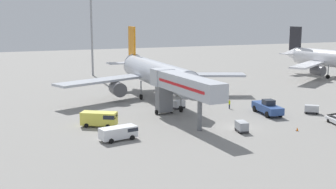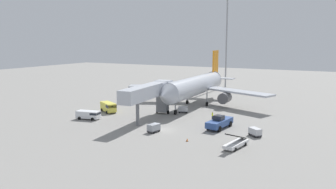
{
  "view_description": "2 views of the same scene",
  "coord_description": "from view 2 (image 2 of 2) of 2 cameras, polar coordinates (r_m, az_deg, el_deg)",
  "views": [
    {
      "loc": [
        -33.97,
        -57.4,
        17.32
      ],
      "look_at": [
        -5.41,
        16.16,
        2.72
      ],
      "focal_mm": 48.01,
      "sensor_mm": 36.0,
      "label": 1
    },
    {
      "loc": [
        29.94,
        -55.16,
        16.92
      ],
      "look_at": [
        -6.86,
        14.91,
        4.28
      ],
      "focal_mm": 36.25,
      "sensor_mm": 36.0,
      "label": 2
    }
  ],
  "objects": [
    {
      "name": "jet_bridge",
      "position": [
        72.73,
        -3.02,
        0.33
      ],
      "size": [
        4.76,
        19.79,
        7.75
      ],
      "color": "#B2B7C1",
      "rests_on": "ground"
    },
    {
      "name": "baggage_cart_outer_left",
      "position": [
        80.26,
        2.54,
        -2.51
      ],
      "size": [
        2.61,
        2.18,
        1.48
      ],
      "color": "#38383D",
      "rests_on": "ground"
    },
    {
      "name": "airplane_at_gate",
      "position": [
        88.98,
        4.8,
        1.44
      ],
      "size": [
        40.48,
        38.64,
        14.03
      ],
      "color": "#B7BCC6",
      "rests_on": "ground"
    },
    {
      "name": "safety_cone_alpha",
      "position": [
        58.01,
        3.23,
        -7.61
      ],
      "size": [
        0.37,
        0.37,
        0.56
      ],
      "color": "black",
      "rests_on": "ground"
    },
    {
      "name": "service_van_near_right",
      "position": [
        75.54,
        -13.17,
        -3.29
      ],
      "size": [
        5.39,
        3.04,
        1.82
      ],
      "color": "white",
      "rests_on": "ground"
    },
    {
      "name": "service_van_outer_right",
      "position": [
        82.11,
        -9.97,
        -2.04
      ],
      "size": [
        5.7,
        4.53,
        2.26
      ],
      "color": "#E5DB4C",
      "rests_on": "ground"
    },
    {
      "name": "pushback_tug",
      "position": [
        66.79,
        8.65,
        -4.64
      ],
      "size": [
        3.44,
        7.68,
        2.63
      ],
      "color": "#2D4C8E",
      "rests_on": "ground"
    },
    {
      "name": "apron_light_mast",
      "position": [
        125.7,
        9.86,
        11.09
      ],
      "size": [
        2.4,
        2.4,
        32.32
      ],
      "color": "#93969B",
      "rests_on": "ground"
    },
    {
      "name": "ground_crew_worker_foreground",
      "position": [
        73.96,
        7.47,
        -3.51
      ],
      "size": [
        0.38,
        0.38,
        1.71
      ],
      "color": "#1E2333",
      "rests_on": "ground"
    },
    {
      "name": "belt_loader_truck",
      "position": [
        55.65,
        11.33,
        -8.01
      ],
      "size": [
        2.78,
        5.92,
        2.87
      ],
      "color": "white",
      "rests_on": "ground"
    },
    {
      "name": "baggage_cart_mid_left",
      "position": [
        63.47,
        -2.42,
        -5.59
      ],
      "size": [
        1.79,
        2.58,
        1.56
      ],
      "color": "#38383D",
      "rests_on": "ground"
    },
    {
      "name": "baggage_cart_far_center",
      "position": [
        62.78,
        14.44,
        -6.08
      ],
      "size": [
        2.66,
        2.53,
        1.48
      ],
      "color": "#38383D",
      "rests_on": "ground"
    },
    {
      "name": "ground_plane",
      "position": [
        65.0,
        -0.76,
        -6.01
      ],
      "size": [
        300.0,
        300.0,
        0.0
      ],
      "primitive_type": "plane",
      "color": "gray"
    }
  ]
}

